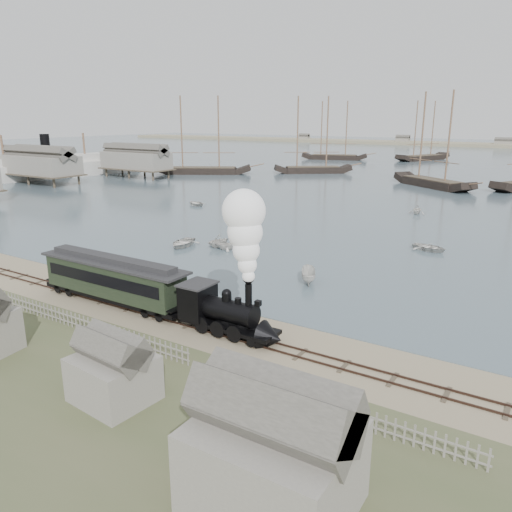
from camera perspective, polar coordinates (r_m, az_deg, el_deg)
The scene contains 24 objects.
ground at distance 38.05m, azimuth -4.34°, elevation -7.12°, with size 600.00×600.00×0.00m, color tan.
harbor_water at distance 199.71m, azimuth 26.55°, elevation 9.83°, with size 600.00×336.00×0.06m, color #465965.
rail_track at distance 36.59m, azimuth -6.22°, elevation -8.06°, with size 120.00×1.80×0.16m.
picket_fence_west at distance 37.70m, azimuth -18.91°, elevation -8.19°, with size 19.00×0.10×1.20m, color gray, non-canonical shape.
picket_fence_east at distance 26.69m, azimuth 8.39°, elevation -17.95°, with size 15.00×0.10×1.20m, color gray, non-canonical shape.
shed_mid at distance 28.96m, azimuth -15.76°, elevation -15.50°, with size 4.00×3.50×3.60m, color gray, non-canonical shape.
shed_right at distance 21.89m, azimuth 1.91°, elevation -26.54°, with size 6.00×5.00×5.10m, color gray, non-canonical shape.
western_wharf at distance 119.05m, azimuth -22.91°, elevation 9.32°, with size 36.00×56.00×8.00m, color gray, non-canonical shape.
locomotive at distance 33.16m, azimuth -2.00°, elevation -2.18°, with size 7.93×2.96×9.88m.
passenger_coach at distance 41.68m, azimuth -15.99°, elevation -2.44°, with size 14.29×2.76×3.47m.
beached_dinghy at distance 40.79m, azimuth -10.25°, elevation -5.08°, with size 4.15×2.96×0.86m, color silver.
steamship at distance 135.12m, azimuth -22.82°, elevation 10.49°, with size 48.30×8.05×10.57m, color silver, non-canonical shape.
rowboat_0 at distance 58.84m, azimuth -8.40°, elevation 1.53°, with size 4.32×3.08×0.89m, color silver.
rowboat_1 at distance 56.73m, azimuth -3.39°, elevation 1.39°, with size 2.61×2.25×1.37m, color silver.
rowboat_2 at distance 45.68m, azimuth 5.98°, elevation -2.26°, with size 3.38×1.27×1.30m, color silver.
rowboat_3 at distance 59.62m, azimuth 19.20°, elevation 0.95°, with size 3.86×2.76×0.80m, color silver.
rowboat_6 at distance 86.35m, azimuth -6.93°, elevation 6.03°, with size 3.65×2.61×0.76m, color silver.
rowboat_7 at distance 81.72m, azimuth 17.93°, elevation 5.09°, with size 2.75×2.38×1.45m, color silver.
rowboat_8 at distance 57.91m, azimuth -4.34°, elevation 1.77°, with size 2.99×2.58×1.57m, color silver.
schooner_0 at distance 133.94m, azimuth -6.20°, elevation 13.58°, with size 25.15×5.80×20.00m, color black, non-canonical shape.
schooner_1 at distance 135.90m, azimuth 6.64°, elevation 13.60°, with size 20.54×4.74×20.00m, color black, non-canonical shape.
schooner_2 at distance 114.04m, azimuth 19.92°, elevation 12.42°, with size 21.68×5.00×20.00m, color black, non-canonical shape.
schooner_6 at distance 180.45m, azimuth 9.04°, elevation 13.99°, with size 22.44×5.18×20.00m, color black, non-canonical shape.
schooner_7 at distance 185.19m, azimuth 18.77°, elevation 13.42°, with size 23.43×5.41×20.00m, color black, non-canonical shape.
Camera 1 is at (21.10, -28.05, 14.70)m, focal length 35.00 mm.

